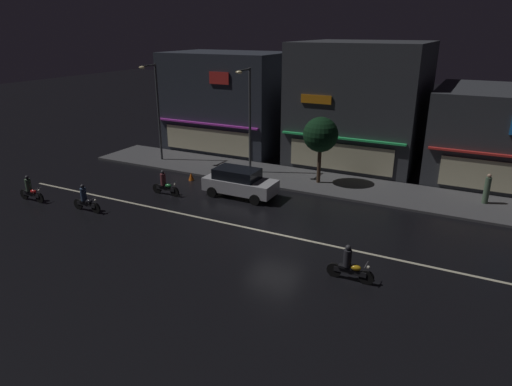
# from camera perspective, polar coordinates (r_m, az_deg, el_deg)

# --- Properties ---
(ground_plane) EXTENTS (140.00, 140.00, 0.00)m
(ground_plane) POSITION_cam_1_polar(r_m,az_deg,el_deg) (22.05, 2.41, -5.16)
(ground_plane) COLOR black
(lane_divider_stripe) EXTENTS (33.39, 0.16, 0.01)m
(lane_divider_stripe) POSITION_cam_1_polar(r_m,az_deg,el_deg) (22.05, 2.41, -5.15)
(lane_divider_stripe) COLOR beige
(lane_divider_stripe) RESTS_ON ground
(sidewalk_far) EXTENTS (35.14, 4.42, 0.14)m
(sidewalk_far) POSITION_cam_1_polar(r_m,az_deg,el_deg) (29.10, 9.13, 1.13)
(sidewalk_far) COLOR #4C4C4F
(sidewalk_far) RESTS_ON ground
(storefront_left_block) EXTENTS (8.79, 9.12, 8.54)m
(storefront_left_block) POSITION_cam_1_polar(r_m,az_deg,el_deg) (34.40, 13.10, 11.00)
(storefront_left_block) COLOR #383A3F
(storefront_left_block) RESTS_ON ground
(storefront_center_block) EXTENTS (9.30, 6.62, 7.65)m
(storefront_center_block) POSITION_cam_1_polar(r_m,az_deg,el_deg) (37.30, -3.62, 11.45)
(storefront_center_block) COLOR #2D333D
(storefront_center_block) RESTS_ON ground
(streetlamp_west) EXTENTS (0.44, 1.64, 6.94)m
(streetlamp_west) POSITION_cam_1_polar(r_m,az_deg,el_deg) (33.70, -12.50, 10.83)
(streetlamp_west) COLOR #47494C
(streetlamp_west) RESTS_ON sidewalk_far
(streetlamp_mid) EXTENTS (0.44, 1.64, 6.91)m
(streetlamp_mid) POSITION_cam_1_polar(r_m,az_deg,el_deg) (29.85, -0.98, 10.11)
(streetlamp_mid) COLOR #47494C
(streetlamp_mid) RESTS_ON sidewalk_far
(pedestrian_on_sidewalk) EXTENTS (0.32, 0.32, 1.73)m
(pedestrian_on_sidewalk) POSITION_cam_1_polar(r_m,az_deg,el_deg) (28.25, 27.11, 0.40)
(pedestrian_on_sidewalk) COLOR #4C664C
(pedestrian_on_sidewalk) RESTS_ON sidewalk_far
(street_tree) EXTENTS (2.17, 2.17, 4.19)m
(street_tree) POSITION_cam_1_polar(r_m,az_deg,el_deg) (28.29, 8.15, 7.26)
(street_tree) COLOR #473323
(street_tree) RESTS_ON sidewalk_far
(parked_car_near_kerb) EXTENTS (4.30, 1.98, 1.67)m
(parked_car_near_kerb) POSITION_cam_1_polar(r_m,az_deg,el_deg) (26.63, -2.11, 1.39)
(parked_car_near_kerb) COLOR silver
(parked_car_near_kerb) RESTS_ON ground
(motorcycle_lead) EXTENTS (1.90, 0.60, 1.52)m
(motorcycle_lead) POSITION_cam_1_polar(r_m,az_deg,el_deg) (28.98, -26.58, 0.29)
(motorcycle_lead) COLOR black
(motorcycle_lead) RESTS_ON ground
(motorcycle_following) EXTENTS (1.90, 0.60, 1.52)m
(motorcycle_following) POSITION_cam_1_polar(r_m,az_deg,el_deg) (18.30, 11.69, -8.99)
(motorcycle_following) COLOR black
(motorcycle_following) RESTS_ON ground
(motorcycle_opposite_lane) EXTENTS (1.90, 0.60, 1.52)m
(motorcycle_opposite_lane) POSITION_cam_1_polar(r_m,az_deg,el_deg) (27.43, -11.44, 1.04)
(motorcycle_opposite_lane) COLOR black
(motorcycle_opposite_lane) RESTS_ON ground
(motorcycle_trailing_far) EXTENTS (1.90, 0.60, 1.52)m
(motorcycle_trailing_far) POSITION_cam_1_polar(r_m,az_deg,el_deg) (26.16, -20.71, -0.85)
(motorcycle_trailing_far) COLOR black
(motorcycle_trailing_far) RESTS_ON ground
(traffic_cone) EXTENTS (0.36, 0.36, 0.55)m
(traffic_cone) POSITION_cam_1_polar(r_m,az_deg,el_deg) (29.90, -8.18, 2.11)
(traffic_cone) COLOR orange
(traffic_cone) RESTS_ON ground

